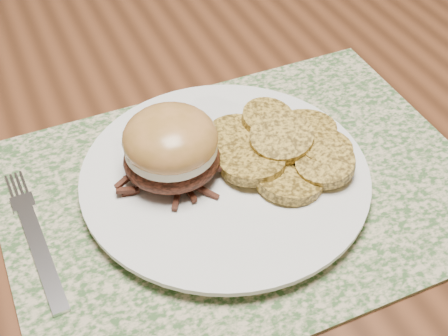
{
  "coord_description": "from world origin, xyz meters",
  "views": [
    {
      "loc": [
        0.04,
        -0.47,
        1.19
      ],
      "look_at": [
        0.21,
        -0.09,
        0.79
      ],
      "focal_mm": 50.0,
      "sensor_mm": 36.0,
      "label": 1
    }
  ],
  "objects_px": {
    "dinner_plate": "(225,178)",
    "fork": "(35,236)",
    "pork_sandwich": "(171,147)",
    "dining_table": "(5,249)"
  },
  "relations": [
    {
      "from": "dinner_plate",
      "to": "fork",
      "type": "relative_size",
      "value": 1.47
    },
    {
      "from": "dinner_plate",
      "to": "fork",
      "type": "xyz_separation_m",
      "value": [
        -0.18,
        0.01,
        -0.01
      ]
    },
    {
      "from": "pork_sandwich",
      "to": "dinner_plate",
      "type": "bearing_deg",
      "value": -9.56
    },
    {
      "from": "pork_sandwich",
      "to": "fork",
      "type": "relative_size",
      "value": 0.61
    },
    {
      "from": "dining_table",
      "to": "pork_sandwich",
      "type": "height_order",
      "value": "pork_sandwich"
    },
    {
      "from": "pork_sandwich",
      "to": "fork",
      "type": "distance_m",
      "value": 0.14
    },
    {
      "from": "dining_table",
      "to": "fork",
      "type": "distance_m",
      "value": 0.12
    },
    {
      "from": "dinner_plate",
      "to": "dining_table",
      "type": "bearing_deg",
      "value": 159.59
    },
    {
      "from": "dinner_plate",
      "to": "pork_sandwich",
      "type": "distance_m",
      "value": 0.06
    },
    {
      "from": "pork_sandwich",
      "to": "fork",
      "type": "xyz_separation_m",
      "value": [
        -0.14,
        -0.01,
        -0.05
      ]
    }
  ]
}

